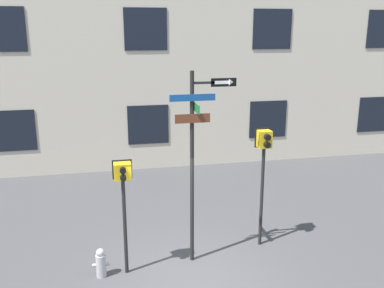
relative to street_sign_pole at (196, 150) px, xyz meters
The scene contains 5 objects.
ground_plane 2.82m from the street_sign_pole, 108.65° to the right, with size 60.00×60.00×0.00m, color #424244.
street_sign_pole is the anchor object (origin of this frame).
pedestrian_signal_left 1.74m from the street_sign_pole, behind, with size 0.42×0.40×2.58m.
pedestrian_signal_right 1.82m from the street_sign_pole, 12.13° to the left, with size 0.37×0.40×2.97m.
fire_hydrant 3.21m from the street_sign_pole, behind, with size 0.38×0.22×0.66m.
Camera 1 is at (-1.67, -7.94, 5.25)m, focal length 40.00 mm.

